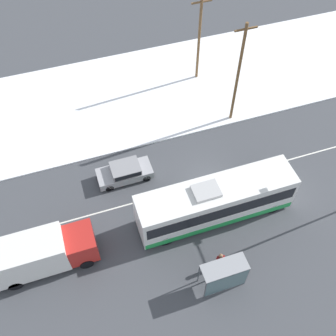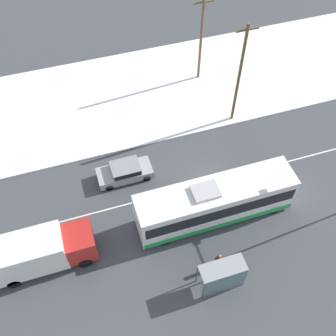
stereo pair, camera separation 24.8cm
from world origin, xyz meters
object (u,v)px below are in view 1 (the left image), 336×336
at_px(pedestrian_at_stop, 220,259).
at_px(utility_pole_roadside, 238,74).
at_px(utility_pole_snowlot, 199,39).
at_px(box_truck, 37,254).
at_px(bus_shelter, 225,276).
at_px(city_bus, 215,201).
at_px(sedan_car, 125,172).

bearing_deg(pedestrian_at_stop, utility_pole_roadside, 62.76).
height_order(pedestrian_at_stop, utility_pole_snowlot, utility_pole_snowlot).
relative_size(pedestrian_at_stop, utility_pole_snowlot, 0.20).
distance_m(box_truck, utility_pole_snowlot, 22.45).
relative_size(bus_shelter, utility_pole_snowlot, 0.35).
bearing_deg(pedestrian_at_stop, box_truck, 161.32).
xyz_separation_m(box_truck, pedestrian_at_stop, (11.10, -3.75, -0.65)).
bearing_deg(utility_pole_snowlot, utility_pole_roadside, -82.03).
bearing_deg(utility_pole_snowlot, city_bus, -106.38).
bearing_deg(sedan_car, utility_pole_snowlot, -135.18).
relative_size(pedestrian_at_stop, utility_pole_roadside, 0.18).
xyz_separation_m(city_bus, utility_pole_roadside, (5.20, 8.63, 3.16)).
height_order(box_truck, bus_shelter, box_truck).
relative_size(box_truck, pedestrian_at_stop, 4.26).
bearing_deg(utility_pole_roadside, utility_pole_snowlot, 97.97).
relative_size(box_truck, sedan_car, 1.69).
relative_size(sedan_car, bus_shelter, 1.46).
bearing_deg(utility_pole_snowlot, bus_shelter, -106.32).
bearing_deg(sedan_car, bus_shelter, 109.66).
height_order(sedan_car, utility_pole_roadside, utility_pole_roadside).
bearing_deg(box_truck, utility_pole_snowlot, 41.72).
bearing_deg(utility_pole_snowlot, pedestrian_at_stop, -106.60).
distance_m(city_bus, sedan_car, 7.48).
bearing_deg(sedan_car, box_truck, 37.00).
xyz_separation_m(box_truck, utility_pole_snowlot, (16.64, 14.84, 2.64)).
height_order(box_truck, utility_pole_roadside, utility_pole_roadside).
bearing_deg(sedan_car, pedestrian_at_stop, 113.93).
relative_size(bus_shelter, utility_pole_roadside, 0.31).
height_order(bus_shelter, utility_pole_snowlot, utility_pole_snowlot).
xyz_separation_m(bus_shelter, utility_pole_roadside, (6.70, 13.80, 3.20)).
distance_m(pedestrian_at_stop, utility_pole_snowlot, 19.68).
xyz_separation_m(pedestrian_at_stop, bus_shelter, (-0.30, -1.36, 0.65)).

